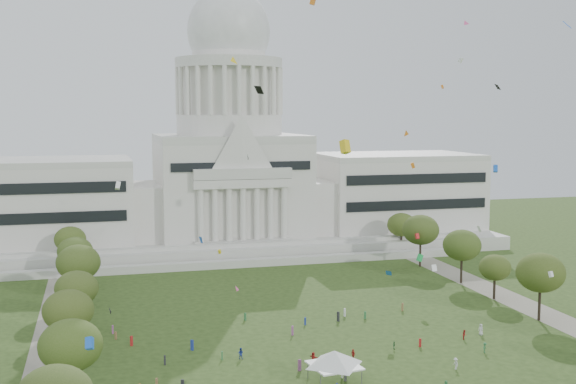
{
  "coord_description": "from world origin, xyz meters",
  "views": [
    {
      "loc": [
        -40.13,
        -104.24,
        40.9
      ],
      "look_at": [
        0.0,
        45.0,
        24.0
      ],
      "focal_mm": 45.0,
      "sensor_mm": 36.0,
      "label": 1
    }
  ],
  "objects": [
    {
      "name": "row_tree_r_5",
      "position": [
        43.49,
        70.19,
        9.93
      ],
      "size": [
        9.82,
        9.82,
        13.96
      ],
      "color": "black",
      "rests_on": "ground"
    },
    {
      "name": "row_tree_l_5",
      "position": [
        -45.22,
        71.01,
        8.42
      ],
      "size": [
        8.33,
        8.33,
        11.85
      ],
      "color": "black",
      "rests_on": "ground"
    },
    {
      "name": "row_tree_l_2",
      "position": [
        -45.04,
        17.3,
        8.51
      ],
      "size": [
        8.42,
        8.42,
        11.97
      ],
      "color": "black",
      "rests_on": "ground"
    },
    {
      "name": "row_tree_r_3",
      "position": [
        44.4,
        34.48,
        7.08
      ],
      "size": [
        7.01,
        7.01,
        9.98
      ],
      "color": "black",
      "rests_on": "ground"
    },
    {
      "name": "distant_crowd",
      "position": [
        -14.0,
        14.34,
        0.84
      ],
      "size": [
        59.03,
        37.85,
        1.93
      ],
      "color": "olive",
      "rests_on": "ground"
    },
    {
      "name": "row_tree_r_4",
      "position": [
        44.76,
        50.04,
        9.29
      ],
      "size": [
        9.19,
        9.19,
        13.06
      ],
      "color": "black",
      "rests_on": "ground"
    },
    {
      "name": "row_tree_l_3",
      "position": [
        -44.09,
        33.92,
        8.21
      ],
      "size": [
        8.12,
        8.12,
        11.55
      ],
      "color": "black",
      "rests_on": "ground"
    },
    {
      "name": "row_tree_l_1",
      "position": [
        -44.07,
        -2.96,
        8.95
      ],
      "size": [
        8.86,
        8.86,
        12.59
      ],
      "color": "black",
      "rests_on": "ground"
    },
    {
      "name": "person_3",
      "position": [
        14.95,
        -3.09,
        0.93
      ],
      "size": [
        0.66,
        1.22,
        1.86
      ],
      "primitive_type": "imported",
      "rotation": [
        0.0,
        0.0,
        4.74
      ],
      "color": "silver",
      "rests_on": "ground"
    },
    {
      "name": "capitol",
      "position": [
        0.0,
        113.59,
        22.3
      ],
      "size": [
        160.0,
        64.5,
        91.3
      ],
      "color": "beige",
      "rests_on": "ground"
    },
    {
      "name": "row_tree_l_6",
      "position": [
        -46.87,
        89.14,
        8.27
      ],
      "size": [
        8.19,
        8.19,
        11.64
      ],
      "color": "black",
      "rests_on": "ground"
    },
    {
      "name": "person_4",
      "position": [
        0.58,
        5.42,
        0.91
      ],
      "size": [
        0.87,
        1.19,
        1.82
      ],
      "primitive_type": "imported",
      "rotation": [
        0.0,
        0.0,
        5.01
      ],
      "color": "#B21E1E",
      "rests_on": "ground"
    },
    {
      "name": "person_5",
      "position": [
        -6.34,
        5.43,
        0.95
      ],
      "size": [
        1.52,
        1.86,
        1.9
      ],
      "primitive_type": "imported",
      "rotation": [
        0.0,
        0.0,
        2.13
      ],
      "color": "#B21E1E",
      "rests_on": "ground"
    },
    {
      "name": "event_tent",
      "position": [
        -5.98,
        -4.22,
        4.18
      ],
      "size": [
        10.85,
        10.85,
        5.39
      ],
      "color": "#4C4C4C",
      "rests_on": "ground"
    },
    {
      "name": "row_tree_l_4",
      "position": [
        -44.08,
        52.42,
        9.39
      ],
      "size": [
        9.29,
        9.29,
        13.21
      ],
      "color": "black",
      "rests_on": "ground"
    },
    {
      "name": "row_tree_r_2",
      "position": [
        44.17,
        17.44,
        9.66
      ],
      "size": [
        9.55,
        9.55,
        13.58
      ],
      "color": "black",
      "rests_on": "ground"
    },
    {
      "name": "path_left",
      "position": [
        -48.0,
        30.0,
        0.02
      ],
      "size": [
        8.0,
        160.0,
        0.04
      ],
      "primitive_type": "cube",
      "color": "gray",
      "rests_on": "ground"
    },
    {
      "name": "row_tree_r_6",
      "position": [
        45.96,
        88.13,
        8.51
      ],
      "size": [
        8.42,
        8.42,
        11.97
      ],
      "color": "black",
      "rests_on": "ground"
    },
    {
      "name": "person_10",
      "position": [
        9.37,
        8.66,
        0.7
      ],
      "size": [
        0.65,
        0.91,
        1.4
      ],
      "primitive_type": "imported",
      "rotation": [
        0.0,
        0.0,
        1.31
      ],
      "color": "#33723F",
      "rests_on": "ground"
    },
    {
      "name": "person_2",
      "position": [
        23.94,
        10.41,
        0.88
      ],
      "size": [
        0.93,
        1.0,
        1.76
      ],
      "primitive_type": "imported",
      "rotation": [
        0.0,
        0.0,
        0.93
      ],
      "color": "#B21E1E",
      "rests_on": "ground"
    },
    {
      "name": "kite_swarm",
      "position": [
        5.37,
        9.18,
        27.35
      ],
      "size": [
        91.78,
        106.73,
        56.75
      ],
      "color": "orange",
      "rests_on": "ground"
    },
    {
      "name": "person_0",
      "position": [
        28.2,
        12.04,
        1.03
      ],
      "size": [
        0.99,
        1.18,
        2.05
      ],
      "primitive_type": "imported",
      "rotation": [
        0.0,
        0.0,
        5.11
      ],
      "color": "silver",
      "rests_on": "ground"
    },
    {
      "name": "person_8",
      "position": [
        -17.47,
        10.63,
        0.96
      ],
      "size": [
        1.08,
        0.87,
        1.92
      ],
      "primitive_type": "imported",
      "rotation": [
        0.0,
        0.0,
        2.78
      ],
      "color": "navy",
      "rests_on": "ground"
    },
    {
      "name": "person_9",
      "position": [
        23.64,
        2.78,
        0.91
      ],
      "size": [
        1.29,
        1.23,
        1.83
      ],
      "primitive_type": "imported",
      "rotation": [
        0.0,
        0.0,
        0.71
      ],
      "color": "#33723F",
      "rests_on": "ground"
    },
    {
      "name": "path_right",
      "position": [
        48.0,
        30.0,
        0.02
      ],
      "size": [
        8.0,
        160.0,
        0.04
      ],
      "primitive_type": "cube",
      "color": "gray",
      "rests_on": "ground"
    },
    {
      "name": "ground",
      "position": [
        0.0,
        0.0,
        0.0
      ],
      "size": [
        400.0,
        400.0,
        0.0
      ],
      "primitive_type": "plane",
      "color": "#2C4217",
      "rests_on": "ground"
    }
  ]
}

